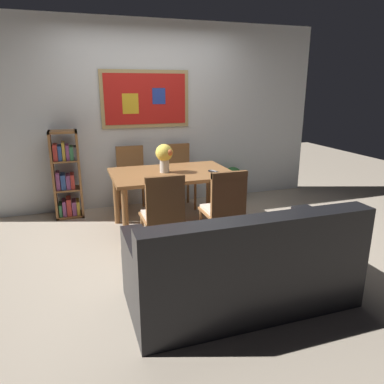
{
  "coord_description": "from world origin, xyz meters",
  "views": [
    {
      "loc": [
        -1.09,
        -3.67,
        1.72
      ],
      "look_at": [
        0.06,
        -0.22,
        0.65
      ],
      "focal_mm": 33.87,
      "sensor_mm": 36.0,
      "label": 1
    }
  ],
  "objects_px": {
    "dining_chair_near_left": "(163,210)",
    "flower_vase": "(165,155)",
    "dining_chair_far_right": "(179,170)",
    "bookshelf": "(67,177)",
    "potted_ivy": "(233,182)",
    "leather_couch": "(243,269)",
    "tv_remote": "(214,172)",
    "dining_table": "(172,179)",
    "dining_chair_near_right": "(225,205)",
    "dining_chair_far_left": "(132,174)"
  },
  "relations": [
    {
      "from": "dining_chair_far_right",
      "to": "leather_couch",
      "type": "height_order",
      "value": "dining_chair_far_right"
    },
    {
      "from": "dining_chair_far_left",
      "to": "leather_couch",
      "type": "relative_size",
      "value": 0.51
    },
    {
      "from": "dining_chair_near_left",
      "to": "potted_ivy",
      "type": "distance_m",
      "value": 2.33
    },
    {
      "from": "dining_chair_far_left",
      "to": "bookshelf",
      "type": "distance_m",
      "value": 0.86
    },
    {
      "from": "dining_chair_far_left",
      "to": "dining_chair_near_right",
      "type": "bearing_deg",
      "value": -67.95
    },
    {
      "from": "flower_vase",
      "to": "tv_remote",
      "type": "distance_m",
      "value": 0.62
    },
    {
      "from": "dining_chair_far_right",
      "to": "bookshelf",
      "type": "bearing_deg",
      "value": 178.94
    },
    {
      "from": "dining_chair_near_left",
      "to": "potted_ivy",
      "type": "xyz_separation_m",
      "value": [
        1.55,
        1.72,
        -0.27
      ]
    },
    {
      "from": "dining_table",
      "to": "dining_chair_far_right",
      "type": "bearing_deg",
      "value": 68.3
    },
    {
      "from": "dining_table",
      "to": "tv_remote",
      "type": "bearing_deg",
      "value": -22.28
    },
    {
      "from": "dining_chair_near_left",
      "to": "dining_chair_far_left",
      "type": "relative_size",
      "value": 1.0
    },
    {
      "from": "potted_ivy",
      "to": "dining_chair_far_right",
      "type": "bearing_deg",
      "value": -175.26
    },
    {
      "from": "dining_chair_far_left",
      "to": "flower_vase",
      "type": "height_order",
      "value": "flower_vase"
    },
    {
      "from": "flower_vase",
      "to": "bookshelf",
      "type": "bearing_deg",
      "value": 142.94
    },
    {
      "from": "dining_chair_near_left",
      "to": "tv_remote",
      "type": "bearing_deg",
      "value": 38.21
    },
    {
      "from": "dining_chair_far_left",
      "to": "dining_chair_near_right",
      "type": "distance_m",
      "value": 1.82
    },
    {
      "from": "tv_remote",
      "to": "potted_ivy",
      "type": "bearing_deg",
      "value": 54.98
    },
    {
      "from": "dining_chair_far_right",
      "to": "potted_ivy",
      "type": "bearing_deg",
      "value": 4.74
    },
    {
      "from": "dining_chair_near_left",
      "to": "dining_chair_far_left",
      "type": "distance_m",
      "value": 1.66
    },
    {
      "from": "dining_chair_near_right",
      "to": "leather_couch",
      "type": "distance_m",
      "value": 0.98
    },
    {
      "from": "dining_table",
      "to": "tv_remote",
      "type": "xyz_separation_m",
      "value": [
        0.47,
        -0.19,
        0.1
      ]
    },
    {
      "from": "leather_couch",
      "to": "potted_ivy",
      "type": "height_order",
      "value": "leather_couch"
    },
    {
      "from": "dining_table",
      "to": "bookshelf",
      "type": "bearing_deg",
      "value": 144.55
    },
    {
      "from": "dining_chair_near_left",
      "to": "bookshelf",
      "type": "distance_m",
      "value": 1.9
    },
    {
      "from": "dining_chair_far_left",
      "to": "dining_chair_far_right",
      "type": "bearing_deg",
      "value": -1.37
    },
    {
      "from": "bookshelf",
      "to": "tv_remote",
      "type": "bearing_deg",
      "value": -32.13
    },
    {
      "from": "dining_chair_far_right",
      "to": "potted_ivy",
      "type": "xyz_separation_m",
      "value": [
        0.91,
        0.08,
        -0.27
      ]
    },
    {
      "from": "bookshelf",
      "to": "dining_chair_near_right",
      "type": "bearing_deg",
      "value": -47.71
    },
    {
      "from": "dining_chair_near_left",
      "to": "dining_table",
      "type": "bearing_deg",
      "value": 68.75
    },
    {
      "from": "leather_couch",
      "to": "flower_vase",
      "type": "xyz_separation_m",
      "value": [
        -0.18,
        1.77,
        0.62
      ]
    },
    {
      "from": "leather_couch",
      "to": "dining_chair_near_right",
      "type": "bearing_deg",
      "value": 75.83
    },
    {
      "from": "dining_chair_far_right",
      "to": "dining_chair_near_right",
      "type": "xyz_separation_m",
      "value": [
        0.0,
        -1.67,
        0.0
      ]
    },
    {
      "from": "leather_couch",
      "to": "flower_vase",
      "type": "height_order",
      "value": "flower_vase"
    },
    {
      "from": "bookshelf",
      "to": "potted_ivy",
      "type": "bearing_deg",
      "value": 1.09
    },
    {
      "from": "dining_chair_near_left",
      "to": "dining_chair_near_right",
      "type": "height_order",
      "value": "same"
    },
    {
      "from": "dining_chair_near_right",
      "to": "flower_vase",
      "type": "relative_size",
      "value": 2.68
    },
    {
      "from": "dining_chair_near_left",
      "to": "flower_vase",
      "type": "xyz_separation_m",
      "value": [
        0.23,
        0.82,
        0.4
      ]
    },
    {
      "from": "dining_chair_near_right",
      "to": "flower_vase",
      "type": "xyz_separation_m",
      "value": [
        -0.42,
        0.85,
        0.4
      ]
    },
    {
      "from": "leather_couch",
      "to": "bookshelf",
      "type": "xyz_separation_m",
      "value": [
        -1.31,
        2.63,
        0.24
      ]
    },
    {
      "from": "dining_chair_far_right",
      "to": "potted_ivy",
      "type": "distance_m",
      "value": 0.95
    },
    {
      "from": "dining_table",
      "to": "dining_chair_near_right",
      "type": "distance_m",
      "value": 0.91
    },
    {
      "from": "flower_vase",
      "to": "dining_chair_far_right",
      "type": "bearing_deg",
      "value": 63.34
    },
    {
      "from": "dining_chair_near_left",
      "to": "potted_ivy",
      "type": "bearing_deg",
      "value": 47.87
    },
    {
      "from": "tv_remote",
      "to": "dining_chair_far_right",
      "type": "bearing_deg",
      "value": 97.46
    },
    {
      "from": "dining_chair_near_right",
      "to": "potted_ivy",
      "type": "bearing_deg",
      "value": 62.56
    },
    {
      "from": "dining_table",
      "to": "leather_couch",
      "type": "relative_size",
      "value": 0.79
    },
    {
      "from": "dining_chair_near_right",
      "to": "potted_ivy",
      "type": "relative_size",
      "value": 1.81
    },
    {
      "from": "dining_chair_near_right",
      "to": "potted_ivy",
      "type": "distance_m",
      "value": 1.99
    },
    {
      "from": "dining_table",
      "to": "flower_vase",
      "type": "bearing_deg",
      "value": 173.23
    },
    {
      "from": "leather_couch",
      "to": "tv_remote",
      "type": "distance_m",
      "value": 1.67
    }
  ]
}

